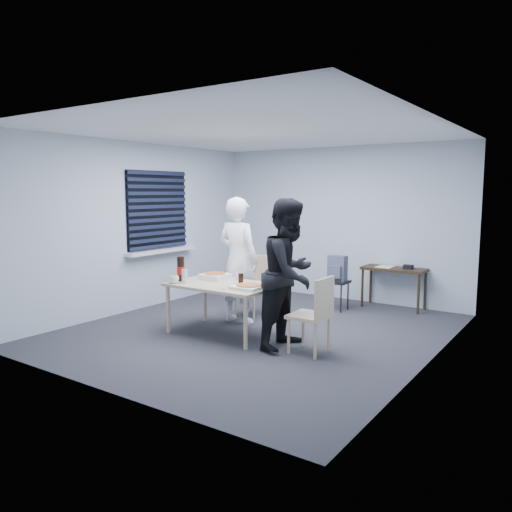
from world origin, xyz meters
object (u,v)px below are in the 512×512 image
Objects in this scene: person_white at (238,260)px; stool at (337,288)px; dining_table at (223,288)px; side_table at (394,273)px; soda_bottle at (181,269)px; backpack at (337,268)px; person_black at (290,274)px; mug_b at (239,277)px; mug_a at (174,280)px; chair_right at (316,310)px; chair_far at (254,281)px.

stool is at bearing -120.95° from person_white.
dining_table reaches higher than side_table.
backpack is at bearing 60.46° from soda_bottle.
dining_table is 4.24× the size of soda_bottle.
person_white is 1.32m from person_black.
person_black reaches higher than stool.
side_table is 2.08× the size of stool.
person_black is 5.49× the size of soda_bottle.
backpack is (-0.68, -0.64, 0.09)m from side_table.
mug_a is at bearing -129.41° from mug_b.
person_black is 4.50× the size of backpack.
backpack reaches higher than dining_table.
person_white is 1.01m from mug_a.
mug_a is at bearing -76.02° from soda_bottle.
backpack reaches higher than side_table.
person_white reaches higher than chair_right.
soda_bottle reaches higher than chair_far.
side_table is at bearing 62.52° from backpack.
backpack is (-0.00, -0.01, 0.30)m from stool.
chair_far is at bearing 49.39° from person_black.
soda_bottle reaches higher than backpack.
chair_far is 1.32m from backpack.
chair_far is 2.76× the size of soda_bottle.
person_black reaches higher than chair_far.
chair_far is 0.62m from person_white.
person_white reaches higher than backpack.
stool is 4.69× the size of mug_b.
chair_far is 0.83m from mug_b.
soda_bottle is (-1.95, -0.12, 0.31)m from chair_right.
chair_right is 1.98m from soda_bottle.
chair_right is at bearing -15.38° from mug_b.
person_white is at bearing 157.58° from chair_right.
mug_a is 0.21m from soda_bottle.
chair_right is at bearing 3.43° from soda_bottle.
mug_b is (-1.33, -2.33, 0.14)m from side_table.
chair_far reaches higher than mug_a.
mug_a is (-1.20, -2.36, 0.05)m from backpack.
chair_far reaches higher than backpack.
stool is at bearing 109.27° from backpack.
soda_bottle is (-1.24, -2.20, 0.46)m from stool.
chair_right is at bearing -89.31° from side_table.
side_table is at bearing 57.95° from mug_a.
person_white is 14.39× the size of mug_a.
mug_a is (-0.28, -1.43, 0.20)m from chair_far.
soda_bottle reaches higher than mug_a.
side_table is 0.94m from backpack.
person_black is at bearing 169.70° from chair_right.
person_black reaches higher than chair_right.
soda_bottle is (-0.04, 0.17, 0.11)m from mug_a.
stool is 1.86m from mug_b.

